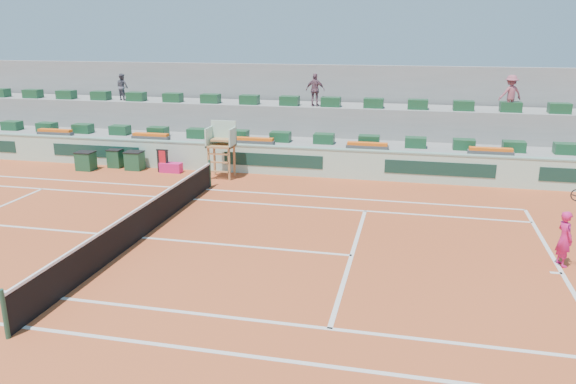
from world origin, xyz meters
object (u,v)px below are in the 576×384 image
umpire_chair (222,142)px  drink_cooler_a (135,161)px  player_bag (171,168)px  tennis_player (565,238)px

umpire_chair → drink_cooler_a: umpire_chair is taller
umpire_chair → player_bag: bearing=173.5°
umpire_chair → drink_cooler_a: bearing=174.9°
player_bag → drink_cooler_a: 1.81m
drink_cooler_a → tennis_player: (16.28, -7.30, 0.35)m
player_bag → umpire_chair: (2.52, -0.29, 1.33)m
umpire_chair → tennis_player: (11.97, -6.92, -0.77)m
tennis_player → drink_cooler_a: bearing=155.8°
drink_cooler_a → tennis_player: 17.85m
umpire_chair → drink_cooler_a: 4.47m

